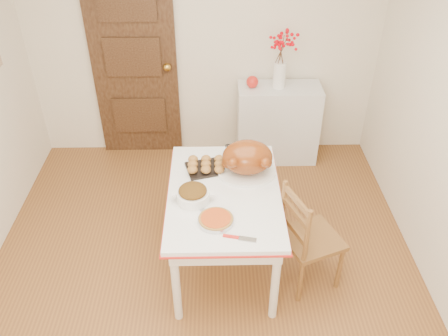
{
  "coord_description": "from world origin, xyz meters",
  "views": [
    {
      "loc": [
        0.11,
        -2.4,
        2.89
      ],
      "look_at": [
        0.16,
        0.31,
        0.92
      ],
      "focal_mm": 37.13,
      "sensor_mm": 36.0,
      "label": 1
    }
  ],
  "objects_px": {
    "kitchen_table": "(224,228)",
    "turkey_platter": "(247,159)",
    "pumpkin_pie": "(216,219)",
    "sideboard": "(277,123)",
    "chair_oak": "(312,237)"
  },
  "relations": [
    {
      "from": "sideboard",
      "to": "chair_oak",
      "type": "relative_size",
      "value": 0.93
    },
    {
      "from": "sideboard",
      "to": "kitchen_table",
      "type": "height_order",
      "value": "sideboard"
    },
    {
      "from": "sideboard",
      "to": "turkey_platter",
      "type": "distance_m",
      "value": 1.45
    },
    {
      "from": "sideboard",
      "to": "pumpkin_pie",
      "type": "bearing_deg",
      "value": -109.44
    },
    {
      "from": "pumpkin_pie",
      "to": "kitchen_table",
      "type": "bearing_deg",
      "value": 79.06
    },
    {
      "from": "sideboard",
      "to": "pumpkin_pie",
      "type": "xyz_separation_m",
      "value": [
        -0.65,
        -1.85,
        0.35
      ]
    },
    {
      "from": "kitchen_table",
      "to": "chair_oak",
      "type": "distance_m",
      "value": 0.68
    },
    {
      "from": "sideboard",
      "to": "kitchen_table",
      "type": "bearing_deg",
      "value": -111.15
    },
    {
      "from": "sideboard",
      "to": "turkey_platter",
      "type": "relative_size",
      "value": 1.86
    },
    {
      "from": "sideboard",
      "to": "pumpkin_pie",
      "type": "distance_m",
      "value": 1.99
    },
    {
      "from": "chair_oak",
      "to": "pumpkin_pie",
      "type": "distance_m",
      "value": 0.79
    },
    {
      "from": "turkey_platter",
      "to": "pumpkin_pie",
      "type": "xyz_separation_m",
      "value": [
        -0.24,
        -0.54,
        -0.12
      ]
    },
    {
      "from": "kitchen_table",
      "to": "turkey_platter",
      "type": "distance_m",
      "value": 0.58
    },
    {
      "from": "kitchen_table",
      "to": "pumpkin_pie",
      "type": "xyz_separation_m",
      "value": [
        -0.06,
        -0.33,
        0.4
      ]
    },
    {
      "from": "turkey_platter",
      "to": "pumpkin_pie",
      "type": "height_order",
      "value": "turkey_platter"
    }
  ]
}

